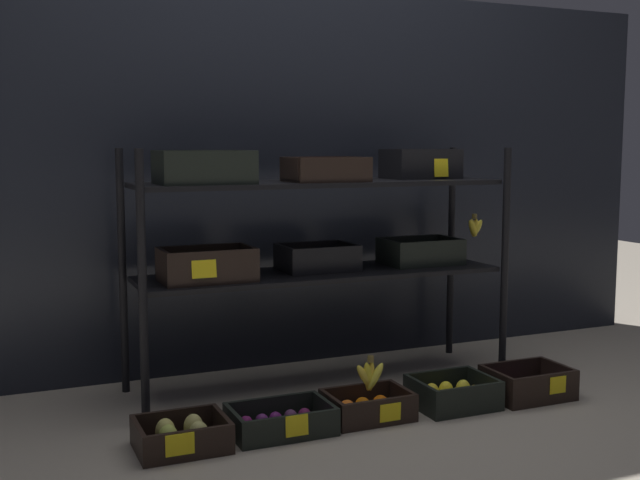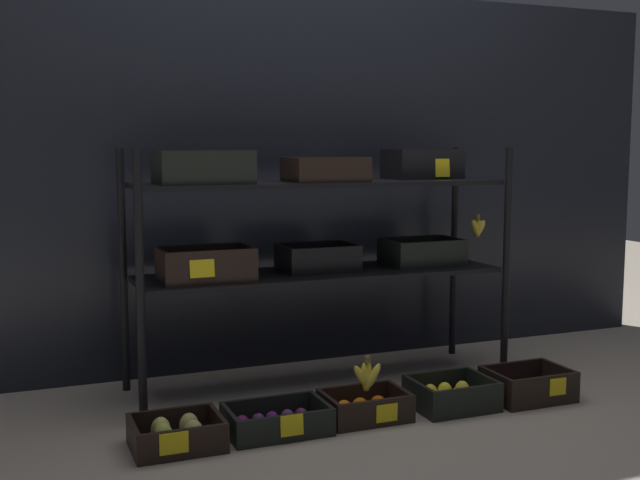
{
  "view_description": "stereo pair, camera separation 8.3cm",
  "coord_description": "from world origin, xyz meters",
  "px_view_note": "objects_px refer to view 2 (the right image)",
  "views": [
    {
      "loc": [
        -1.32,
        -3.07,
        1.03
      ],
      "look_at": [
        0.0,
        0.0,
        0.63
      ],
      "focal_mm": 44.51,
      "sensor_mm": 36.0,
      "label": 1
    },
    {
      "loc": [
        -1.24,
        -3.1,
        1.03
      ],
      "look_at": [
        0.0,
        0.0,
        0.63
      ],
      "focal_mm": 44.51,
      "sensor_mm": 36.0,
      "label": 2
    }
  ],
  "objects_px": {
    "crate_ground_pear": "(177,435)",
    "crate_ground_plum": "(277,423)",
    "crate_ground_tangerine": "(365,409)",
    "crate_ground_rightmost_plum": "(528,388)",
    "crate_ground_lemon": "(451,396)",
    "display_rack": "(317,226)",
    "banana_bunch_loose": "(367,376)"
  },
  "relations": [
    {
      "from": "crate_ground_pear",
      "to": "crate_ground_plum",
      "type": "distance_m",
      "value": 0.37
    },
    {
      "from": "crate_ground_plum",
      "to": "crate_ground_lemon",
      "type": "distance_m",
      "value": 0.73
    },
    {
      "from": "banana_bunch_loose",
      "to": "display_rack",
      "type": "bearing_deg",
      "value": 91.46
    },
    {
      "from": "crate_ground_plum",
      "to": "display_rack",
      "type": "bearing_deg",
      "value": 54.26
    },
    {
      "from": "crate_ground_plum",
      "to": "crate_ground_tangerine",
      "type": "xyz_separation_m",
      "value": [
        0.35,
        0.01,
        0.0
      ]
    },
    {
      "from": "crate_ground_pear",
      "to": "crate_ground_lemon",
      "type": "relative_size",
      "value": 0.99
    },
    {
      "from": "crate_ground_rightmost_plum",
      "to": "crate_ground_plum",
      "type": "bearing_deg",
      "value": 178.82
    },
    {
      "from": "display_rack",
      "to": "crate_ground_pear",
      "type": "height_order",
      "value": "display_rack"
    },
    {
      "from": "crate_ground_lemon",
      "to": "crate_ground_rightmost_plum",
      "type": "relative_size",
      "value": 0.95
    },
    {
      "from": "crate_ground_plum",
      "to": "crate_ground_tangerine",
      "type": "bearing_deg",
      "value": 1.42
    },
    {
      "from": "crate_ground_pear",
      "to": "crate_ground_rightmost_plum",
      "type": "xyz_separation_m",
      "value": [
        1.44,
        -0.01,
        -0.0
      ]
    },
    {
      "from": "crate_ground_plum",
      "to": "crate_ground_lemon",
      "type": "height_order",
      "value": "crate_ground_lemon"
    },
    {
      "from": "display_rack",
      "to": "crate_ground_pear",
      "type": "distance_m",
      "value": 1.08
    },
    {
      "from": "crate_ground_pear",
      "to": "crate_ground_plum",
      "type": "relative_size",
      "value": 0.84
    },
    {
      "from": "display_rack",
      "to": "crate_ground_pear",
      "type": "relative_size",
      "value": 5.51
    },
    {
      "from": "display_rack",
      "to": "crate_ground_plum",
      "type": "bearing_deg",
      "value": -125.74
    },
    {
      "from": "crate_ground_plum",
      "to": "banana_bunch_loose",
      "type": "bearing_deg",
      "value": 1.22
    },
    {
      "from": "crate_ground_pear",
      "to": "crate_ground_plum",
      "type": "bearing_deg",
      "value": 1.89
    },
    {
      "from": "crate_ground_rightmost_plum",
      "to": "banana_bunch_loose",
      "type": "height_order",
      "value": "banana_bunch_loose"
    },
    {
      "from": "crate_ground_rightmost_plum",
      "to": "crate_ground_tangerine",
      "type": "bearing_deg",
      "value": 177.53
    },
    {
      "from": "crate_ground_rightmost_plum",
      "to": "crate_ground_lemon",
      "type": "bearing_deg",
      "value": 176.16
    },
    {
      "from": "crate_ground_pear",
      "to": "banana_bunch_loose",
      "type": "xyz_separation_m",
      "value": [
        0.73,
        0.02,
        0.12
      ]
    },
    {
      "from": "display_rack",
      "to": "crate_ground_tangerine",
      "type": "xyz_separation_m",
      "value": [
        0.0,
        -0.48,
        -0.65
      ]
    },
    {
      "from": "crate_ground_lemon",
      "to": "crate_ground_rightmost_plum",
      "type": "bearing_deg",
      "value": -3.84
    },
    {
      "from": "crate_ground_pear",
      "to": "crate_ground_rightmost_plum",
      "type": "bearing_deg",
      "value": -0.4
    },
    {
      "from": "crate_ground_lemon",
      "to": "banana_bunch_loose",
      "type": "height_order",
      "value": "banana_bunch_loose"
    },
    {
      "from": "crate_ground_pear",
      "to": "crate_ground_lemon",
      "type": "bearing_deg",
      "value": 0.69
    },
    {
      "from": "display_rack",
      "to": "banana_bunch_loose",
      "type": "relative_size",
      "value": 12.23
    },
    {
      "from": "crate_ground_tangerine",
      "to": "crate_ground_rightmost_plum",
      "type": "height_order",
      "value": "crate_ground_rightmost_plum"
    },
    {
      "from": "crate_ground_lemon",
      "to": "crate_ground_rightmost_plum",
      "type": "height_order",
      "value": "crate_ground_rightmost_plum"
    },
    {
      "from": "crate_ground_pear",
      "to": "banana_bunch_loose",
      "type": "height_order",
      "value": "banana_bunch_loose"
    },
    {
      "from": "display_rack",
      "to": "crate_ground_lemon",
      "type": "xyz_separation_m",
      "value": [
        0.38,
        -0.48,
        -0.64
      ]
    }
  ]
}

